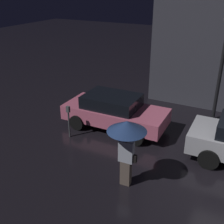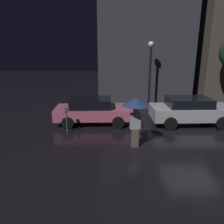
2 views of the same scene
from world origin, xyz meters
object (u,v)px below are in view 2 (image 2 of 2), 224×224
Objects in this scene: parked_car_pink at (93,110)px; parked_car_silver at (190,110)px; street_lamp_near at (150,66)px; pedestrian_with_umbrella at (136,108)px; parking_meter at (67,118)px.

parked_car_pink is 5.08m from parked_car_silver.
street_lamp_near reaches higher than parked_car_silver.
street_lamp_near is at bearing 120.11° from parked_car_silver.
parked_car_pink is 0.97× the size of parked_car_silver.
parked_car_silver is 2.06× the size of pedestrian_with_umbrella.
street_lamp_near is (-1.70, 2.80, 2.07)m from parked_car_silver.
street_lamp_near is (1.49, 5.53, 1.19)m from pedestrian_with_umbrella.
parked_car_silver is at bearing -58.72° from street_lamp_near.
parked_car_pink is 3.26× the size of parking_meter.
pedestrian_with_umbrella is (1.89, -2.96, 0.92)m from parked_car_pink.
street_lamp_near is at bearing 42.00° from parking_meter.
parked_car_pink is 0.95× the size of street_lamp_near.
parked_car_silver is at bearing 11.46° from parking_meter.
parked_car_silver is 0.98× the size of street_lamp_near.
pedestrian_with_umbrella reaches higher than parked_car_pink.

